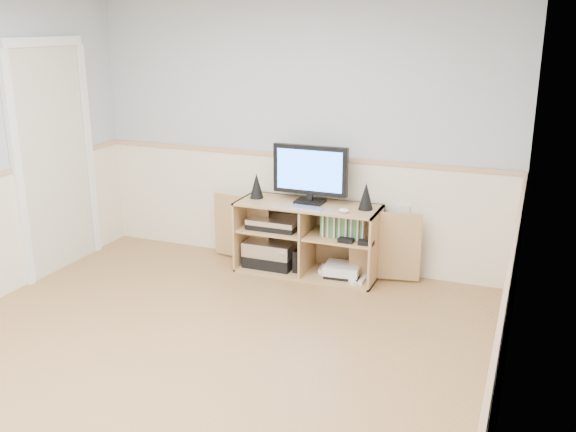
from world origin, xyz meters
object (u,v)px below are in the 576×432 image
object	(u,v)px
monitor	(310,172)
keyboard	(307,208)
game_consoles	(342,270)
media_cabinet	(310,236)

from	to	relation	value
monitor	keyboard	distance (m)	0.34
keyboard	game_consoles	size ratio (longest dim) A/B	0.63
media_cabinet	game_consoles	world-z (taller)	media_cabinet
keyboard	monitor	bearing A→B (deg)	107.11
monitor	keyboard	bearing A→B (deg)	-77.98
monitor	game_consoles	distance (m)	0.92
monitor	game_consoles	xyz separation A→B (m)	(0.33, -0.06, -0.86)
keyboard	game_consoles	world-z (taller)	keyboard
monitor	keyboard	world-z (taller)	monitor
media_cabinet	monitor	size ratio (longest dim) A/B	2.92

